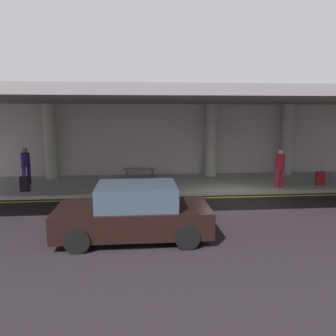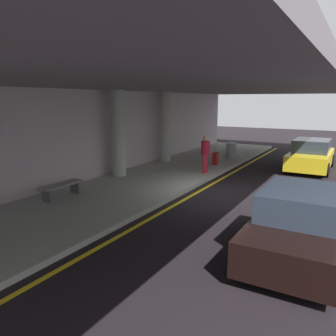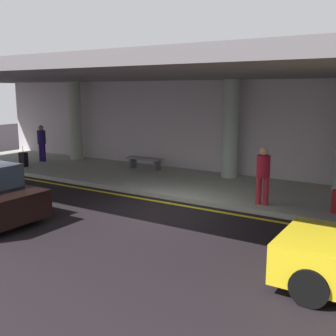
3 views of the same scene
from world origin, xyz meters
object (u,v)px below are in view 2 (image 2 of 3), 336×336
object	(u,v)px
support_column_left_mid	(118,134)
car_yellow_taxi	(311,155)
traveler_with_luggage	(205,152)
suitcase_upright_secondary	(215,159)
bench_metal	(62,187)
car_black	(300,224)
trash_bin_steel	(231,150)
support_column_center	(165,127)

from	to	relation	value
support_column_left_mid	car_yellow_taxi	size ratio (longest dim) A/B	0.89
car_yellow_taxi	traveler_with_luggage	bearing A→B (deg)	132.05
suitcase_upright_secondary	support_column_left_mid	bearing A→B (deg)	158.46
bench_metal	suitcase_upright_secondary	bearing A→B (deg)	-15.94
traveler_with_luggage	suitcase_upright_secondary	distance (m)	2.16
car_black	traveler_with_luggage	size ratio (longest dim) A/B	2.44
support_column_left_mid	traveler_with_luggage	distance (m)	3.95
bench_metal	trash_bin_steel	xyz separation A→B (m)	(10.40, -2.30, 0.07)
support_column_left_mid	support_column_center	size ratio (longest dim) A/B	1.00
suitcase_upright_secondary	bench_metal	distance (m)	8.37
support_column_center	bench_metal	xyz separation A→B (m)	(-7.65, -0.43, -1.47)
trash_bin_steel	support_column_left_mid	bearing A→B (deg)	157.92
support_column_center	car_yellow_taxi	bearing A→B (deg)	-72.38
car_black	suitcase_upright_secondary	distance (m)	9.80
car_yellow_taxi	support_column_left_mid	bearing A→B (deg)	129.37
car_black	trash_bin_steel	world-z (taller)	car_black
support_column_center	car_black	xyz separation A→B (m)	(-7.84, -8.02, -1.26)
support_column_center	traveler_with_luggage	size ratio (longest dim) A/B	2.17
support_column_left_mid	trash_bin_steel	xyz separation A→B (m)	(6.75, -2.74, -1.40)
support_column_left_mid	bench_metal	bearing A→B (deg)	-173.23
car_black	support_column_left_mid	bearing A→B (deg)	64.98
support_column_left_mid	traveler_with_luggage	size ratio (longest dim) A/B	2.17
support_column_left_mid	bench_metal	world-z (taller)	support_column_left_mid
car_yellow_taxi	bench_metal	world-z (taller)	car_yellow_taxi
support_column_left_mid	support_column_center	world-z (taller)	same
car_black	trash_bin_steel	distance (m)	11.84
support_column_center	car_black	size ratio (longest dim) A/B	0.89
suitcase_upright_secondary	support_column_center	bearing A→B (deg)	108.58
bench_metal	trash_bin_steel	distance (m)	10.65
support_column_center	car_black	world-z (taller)	support_column_center
support_column_center	suitcase_upright_secondary	size ratio (longest dim) A/B	4.06
car_yellow_taxi	suitcase_upright_secondary	xyz separation A→B (m)	(-1.82, 4.26, -0.25)
support_column_left_mid	trash_bin_steel	world-z (taller)	support_column_left_mid
support_column_center	car_black	bearing A→B (deg)	-134.37
trash_bin_steel	car_black	bearing A→B (deg)	-153.50
suitcase_upright_secondary	bench_metal	xyz separation A→B (m)	(-8.04, 2.30, 0.04)
car_yellow_taxi	suitcase_upright_secondary	size ratio (longest dim) A/B	4.56
trash_bin_steel	traveler_with_luggage	bearing A→B (deg)	-176.01
bench_metal	traveler_with_luggage	bearing A→B (deg)	-23.49
car_black	bench_metal	xyz separation A→B (m)	(0.20, 7.59, -0.21)
car_yellow_taxi	car_black	world-z (taller)	same
support_column_center	suitcase_upright_secondary	bearing A→B (deg)	-81.72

